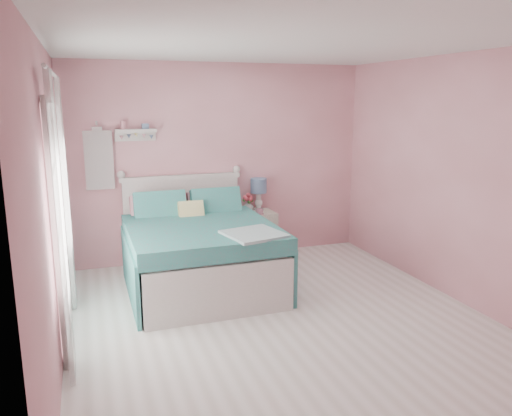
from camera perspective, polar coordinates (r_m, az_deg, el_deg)
floor at (r=5.01m, az=3.00°, el=-12.87°), size 4.50×4.50×0.00m
room_shell at (r=4.56m, az=3.22°, el=5.42°), size 4.50×4.50×4.50m
bed at (r=5.82m, az=-6.58°, el=-5.05°), size 1.60×2.02×1.17m
nightstand at (r=6.82m, az=0.18°, el=-3.05°), size 0.44×0.44×0.64m
table_lamp at (r=6.80m, az=0.29°, el=2.30°), size 0.22×0.22×0.44m
vase at (r=6.73m, az=-0.91°, el=0.22°), size 0.18×0.18×0.15m
teacup at (r=6.57m, az=0.39°, el=-0.41°), size 0.12×0.12×0.08m
roses at (r=6.70m, az=-0.92°, el=1.18°), size 0.14×0.11×0.12m
wall_shelf at (r=6.43m, az=-13.63°, el=8.45°), size 0.50×0.15×0.25m
hanging_dress at (r=6.42m, az=-17.51°, el=5.22°), size 0.34×0.03×0.72m
french_door at (r=4.72m, az=-21.61°, el=-1.50°), size 0.04×1.32×2.16m
curtain_near at (r=3.97m, az=-21.39°, el=-2.41°), size 0.04×0.40×2.32m
curtain_far at (r=5.42m, az=-20.88°, el=1.41°), size 0.04×0.40×2.32m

